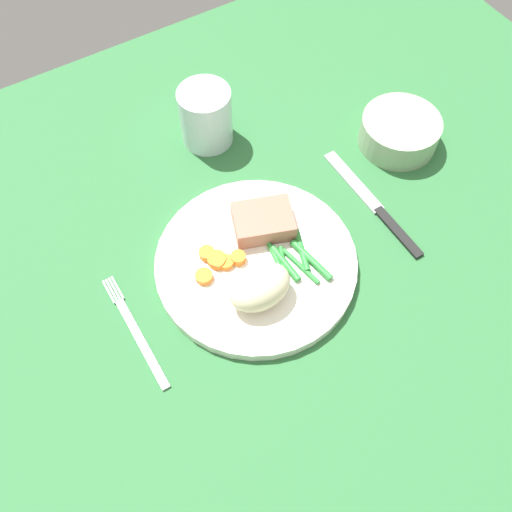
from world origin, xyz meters
TOP-DOWN VIEW (x-y plane):
  - dining_table at (0.00, 0.00)cm, footprint 120.00×90.00cm
  - dinner_plate at (-3.41, -3.79)cm, footprint 25.73×25.73cm
  - meat_portion at (0.06, 0.26)cm, footprint 9.15×8.06cm
  - mashed_potatoes at (-5.73, -8.42)cm, footprint 7.83×5.59cm
  - carrot_slices at (-7.79, -1.68)cm, footprint 6.98×5.27cm
  - green_beans at (0.68, -6.41)cm, footprint 6.22×10.63cm
  - fork at (-20.56, -4.05)cm, footprint 1.44×16.60cm
  - knife at (15.44, -4.08)cm, footprint 1.70×20.50cm
  - water_glass at (2.04, 18.85)cm, footprint 7.55×7.55cm
  - salad_bowl at (25.40, 3.47)cm, footprint 11.41×11.41cm

SIDE VIEW (x-z plane):
  - dining_table at x=0.00cm, z-range 0.00..2.00cm
  - knife at x=15.44cm, z-range 1.88..2.52cm
  - fork at x=-20.56cm, z-range 2.00..2.40cm
  - dinner_plate at x=-3.41cm, z-range 2.00..3.60cm
  - green_beans at x=0.68cm, z-range 3.55..4.44cm
  - carrot_slices at x=-7.79cm, z-range 3.55..4.64cm
  - salad_bowl at x=25.40cm, z-range 2.29..6.75cm
  - meat_portion at x=0.06cm, z-range 3.60..6.30cm
  - water_glass at x=2.04cm, z-range 1.34..10.08cm
  - mashed_potatoes at x=-5.73cm, z-range 3.60..8.52cm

